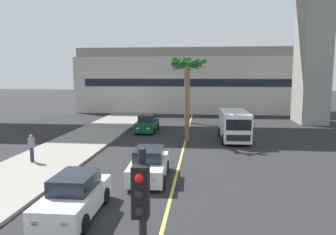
% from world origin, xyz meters
% --- Properties ---
extents(sidewalk_left, '(4.80, 80.00, 0.15)m').
position_xyz_m(sidewalk_left, '(-8.00, 16.00, 0.07)').
color(sidewalk_left, gray).
rests_on(sidewalk_left, ground).
extents(lane_stripe_center, '(0.14, 56.00, 0.01)m').
position_xyz_m(lane_stripe_center, '(0.00, 24.00, 0.00)').
color(lane_stripe_center, '#DBCC4C').
rests_on(lane_stripe_center, ground).
extents(pier_building_backdrop, '(32.04, 8.04, 8.75)m').
position_xyz_m(pier_building_backdrop, '(0.00, 48.39, 4.31)').
color(pier_building_backdrop, beige).
rests_on(pier_building_backdrop, ground).
extents(car_queue_front, '(1.87, 4.12, 1.56)m').
position_xyz_m(car_queue_front, '(-3.41, 12.95, 0.72)').
color(car_queue_front, white).
rests_on(car_queue_front, ground).
extents(car_queue_second, '(1.84, 4.10, 1.56)m').
position_xyz_m(car_queue_second, '(-3.73, 31.03, 0.72)').
color(car_queue_second, '#0C4728').
rests_on(car_queue_second, ground).
extents(car_queue_third, '(1.95, 4.16, 1.56)m').
position_xyz_m(car_queue_third, '(-1.33, 17.46, 0.72)').
color(car_queue_third, white).
rests_on(car_queue_third, ground).
extents(delivery_van, '(2.26, 5.29, 2.36)m').
position_xyz_m(delivery_van, '(3.84, 27.62, 1.29)').
color(delivery_van, white).
rests_on(delivery_van, ground).
extents(palm_tree_near_median, '(2.94, 2.91, 6.60)m').
position_xyz_m(palm_tree_near_median, '(0.15, 27.14, 5.43)').
color(palm_tree_near_median, brown).
rests_on(palm_tree_near_median, ground).
extents(palm_tree_mid_median, '(3.36, 3.37, 6.56)m').
position_xyz_m(palm_tree_mid_median, '(-0.39, 36.84, 5.16)').
color(palm_tree_mid_median, brown).
rests_on(palm_tree_mid_median, ground).
extents(pedestrian_near_crosswalk, '(0.34, 0.22, 1.62)m').
position_xyz_m(pedestrian_near_crosswalk, '(-8.60, 19.45, 1.00)').
color(pedestrian_near_crosswalk, '#2D2D38').
rests_on(pedestrian_near_crosswalk, sidewalk_left).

